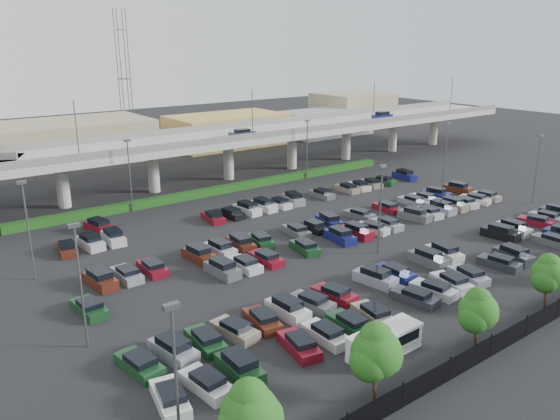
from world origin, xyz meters
TOP-DOWN VIEW (x-y plane):
  - ground at (0.00, 0.00)m, footprint 280.00×280.00m
  - overpass at (-0.18, 31.99)m, footprint 150.00×13.00m
  - hedge at (0.00, 25.00)m, footprint 66.00×1.60m
  - fence at (-0.05, -28.00)m, footprint 70.00×0.10m
  - tree_row at (0.70, -26.53)m, footprint 65.07×3.66m
  - shuttle_bus at (-15.03, -22.82)m, footprint 6.45×2.28m
  - parked_cars at (0.04, -3.96)m, footprint 63.02×41.69m
  - light_poles at (-4.13, 2.00)m, footprint 66.90×48.38m
  - distant_buildings at (12.38, 61.81)m, footprint 138.00×24.00m
  - comm_tower at (4.00, 74.00)m, footprint 2.40×2.40m

SIDE VIEW (x-z plane):
  - ground at x=0.00m, z-range 0.00..0.00m
  - hedge at x=0.00m, z-range 0.00..1.10m
  - parked_cars at x=0.04m, z-range -0.21..1.46m
  - fence at x=-0.05m, z-range -0.10..1.90m
  - shuttle_bus at x=-15.03m, z-range 0.09..2.16m
  - tree_row at x=0.70m, z-range 0.55..6.49m
  - distant_buildings at x=12.38m, z-range -0.76..8.24m
  - light_poles at x=-4.13m, z-range 1.09..11.39m
  - overpass at x=-0.18m, z-range -0.93..14.87m
  - comm_tower at x=4.00m, z-range 0.61..30.61m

